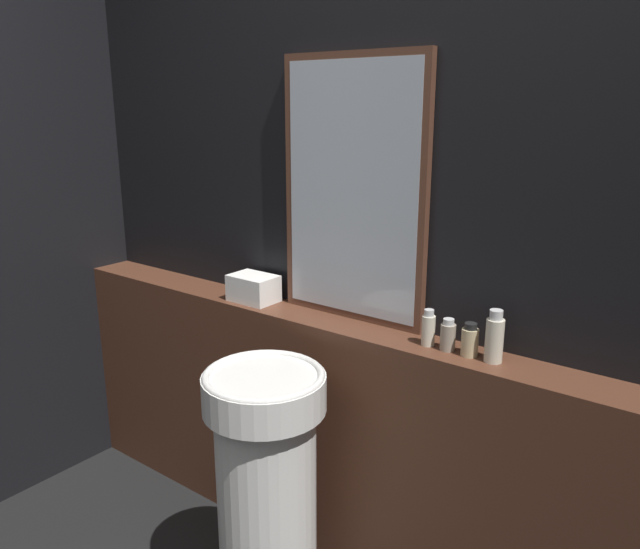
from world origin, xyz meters
TOP-DOWN VIEW (x-y plane):
  - wall_back at (0.00, 1.69)m, footprint 8.00×0.06m
  - vanity_counter at (0.00, 1.56)m, footprint 2.72×0.19m
  - pedestal_sink at (-0.03, 1.18)m, footprint 0.39×0.39m
  - mirror at (-0.02, 1.64)m, footprint 0.57×0.03m
  - towel_stack at (-0.43, 1.56)m, footprint 0.18×0.13m
  - shampoo_bottle at (0.33, 1.56)m, footprint 0.04×0.04m
  - conditioner_bottle at (0.40, 1.56)m, footprint 0.05×0.05m
  - lotion_bottle at (0.47, 1.56)m, footprint 0.05×0.05m
  - body_wash_bottle at (0.55, 1.56)m, footprint 0.05×0.05m

SIDE VIEW (x-z plane):
  - vanity_counter at x=0.00m, z-range 0.00..0.94m
  - pedestal_sink at x=-0.03m, z-range 0.03..0.91m
  - conditioner_bottle at x=0.40m, z-range 0.94..1.04m
  - lotion_bottle at x=0.47m, z-range 0.94..1.04m
  - towel_stack at x=-0.43m, z-range 0.94..1.04m
  - shampoo_bottle at x=0.33m, z-range 0.93..1.05m
  - body_wash_bottle at x=0.55m, z-range 0.93..1.10m
  - wall_back at x=0.00m, z-range 0.00..2.50m
  - mirror at x=-0.02m, z-range 0.94..1.85m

